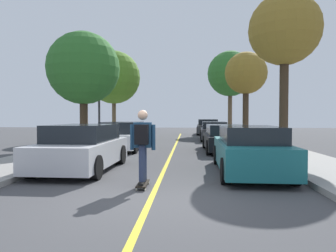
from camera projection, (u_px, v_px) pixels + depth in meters
name	position (u px, v px, depth m)	size (l,w,h in m)	color
ground	(151.00, 199.00, 6.21)	(80.00, 80.00, 0.00)	#424244
center_line	(166.00, 166.00, 10.20)	(0.12, 39.20, 0.01)	gold
parked_car_left_nearest	(82.00, 148.00, 9.50)	(2.03, 4.17, 1.38)	#B7B7BC
parked_car_left_near	(122.00, 136.00, 15.25)	(2.06, 4.16, 1.36)	white
parked_car_right_nearest	(249.00, 150.00, 8.98)	(1.93, 4.63, 1.35)	#196066
parked_car_right_near	(226.00, 138.00, 14.56)	(2.02, 4.36, 1.25)	black
parked_car_right_far	(214.00, 131.00, 21.45)	(1.96, 4.58, 1.27)	#38383D
parked_car_right_farthest	(208.00, 127.00, 28.39)	(2.10, 4.58, 1.38)	#38383D
street_tree_left_nearest	(83.00, 69.00, 15.97)	(3.68, 3.68, 5.79)	#3D2D1E
street_tree_left_near	(114.00, 78.00, 22.47)	(3.77, 3.77, 6.18)	brown
street_tree_right_nearest	(285.00, 31.00, 12.68)	(2.88, 2.88, 6.46)	#3D2D1E
street_tree_right_near	(246.00, 74.00, 21.22)	(2.84, 2.84, 5.85)	#3D2D1E
street_tree_right_far	(230.00, 74.00, 29.21)	(4.21, 4.21, 7.59)	brown
fire_hydrant	(43.00, 152.00, 10.14)	(0.20, 0.20, 0.70)	#B2140F
streetlamp	(99.00, 83.00, 17.40)	(0.36, 0.24, 5.88)	#38383D
skateboard	(143.00, 184.00, 7.19)	(0.23, 0.84, 0.10)	black
skateboarder	(143.00, 142.00, 7.13)	(0.58, 0.70, 1.67)	black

